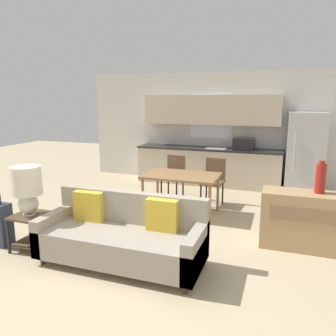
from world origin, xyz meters
TOP-DOWN VIEW (x-y plane):
  - ground_plane at (0.00, 0.00)m, footprint 20.00×20.00m
  - wall_back at (0.00, 4.63)m, footprint 6.40×0.07m
  - kitchen_counter at (0.02, 4.33)m, footprint 3.47×0.65m
  - refrigerator at (2.17, 4.24)m, footprint 0.78×0.71m
  - dining_table at (0.03, 2.03)m, footprint 1.32×0.83m
  - couch at (-0.13, 0.05)m, footprint 2.07×0.80m
  - side_table at (-1.48, -0.04)m, footprint 0.47×0.47m
  - table_lamp at (-1.49, -0.05)m, footprint 0.40×0.40m
  - credenza at (2.03, 1.26)m, footprint 1.12×0.46m
  - vase at (2.20, 1.30)m, footprint 0.13×0.13m
  - dining_chair_far_left at (-0.39, 2.85)m, footprint 0.46×0.46m
  - dining_chair_far_right at (0.46, 2.78)m, footprint 0.46×0.46m

SIDE VIEW (x-z plane):
  - ground_plane at x=0.00m, z-range 0.00..0.00m
  - side_table at x=-1.48m, z-range 0.09..0.59m
  - couch at x=-0.13m, z-range -0.09..0.78m
  - credenza at x=2.03m, z-range 0.00..0.80m
  - dining_chair_far_left at x=-0.39m, z-range 0.06..0.97m
  - dining_chair_far_right at x=0.46m, z-range 0.06..0.97m
  - dining_table at x=0.03m, z-range 0.30..1.03m
  - kitchen_counter at x=0.02m, z-range -0.23..1.92m
  - refrigerator at x=2.17m, z-range 0.00..1.78m
  - table_lamp at x=-1.49m, z-range 0.57..1.24m
  - vase at x=2.20m, z-range 0.79..1.23m
  - wall_back at x=0.00m, z-range 0.00..2.70m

